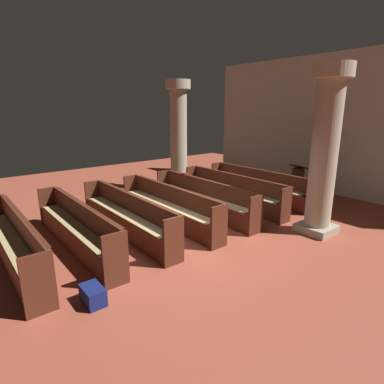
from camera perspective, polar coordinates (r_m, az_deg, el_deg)
ground_plane at (r=7.12m, az=-0.68°, el=-8.14°), size 19.20×19.20×0.00m
back_wall at (r=11.38m, az=24.53°, el=10.96°), size 10.00×0.16×4.50m
pew_row_0 at (r=10.05m, az=11.80°, el=1.47°), size 3.75×0.46×0.92m
pew_row_1 at (r=9.22m, az=7.29°, el=0.44°), size 3.75×0.46×0.92m
pew_row_2 at (r=8.45m, az=1.94°, el=-0.79°), size 3.75×0.47×0.92m
pew_row_3 at (r=7.79m, az=-4.42°, el=-2.24°), size 3.75×0.46×0.92m
pew_row_4 at (r=7.24m, az=-11.86°, el=-3.90°), size 3.75×0.46×0.92m
pew_row_5 at (r=6.83m, az=-20.39°, el=-5.70°), size 3.75×0.47×0.92m
pew_row_6 at (r=6.60m, az=-29.80°, el=-7.54°), size 3.75×0.46×0.92m
pillar_aisle_side at (r=7.48m, az=23.01°, el=7.08°), size 0.83×0.83×3.70m
pillar_far_side at (r=10.91m, az=-2.46°, el=10.43°), size 0.83×0.83×3.70m
lectern at (r=10.59m, az=18.60°, el=1.44°), size 0.48×0.45×1.08m
hymn_book at (r=9.21m, az=-1.19°, el=3.37°), size 0.13×0.20×0.03m
kneeler_box_navy at (r=5.09m, az=-17.60°, el=-17.47°), size 0.43×0.27×0.27m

